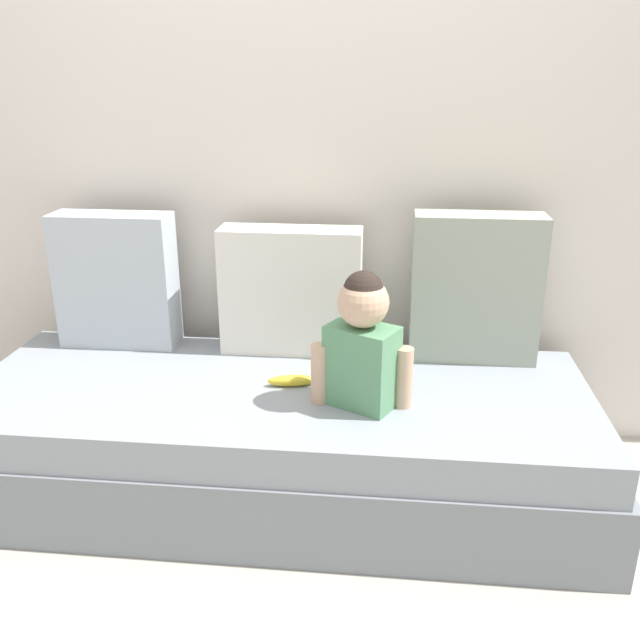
{
  "coord_description": "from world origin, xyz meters",
  "views": [
    {
      "loc": [
        0.37,
        -2.1,
        1.44
      ],
      "look_at": [
        0.15,
        0.0,
        0.66
      ],
      "focal_mm": 38.14,
      "sensor_mm": 36.0,
      "label": 1
    }
  ],
  "objects_px": {
    "throw_pillow_left": "(117,280)",
    "toddler": "(362,340)",
    "throw_pillow_center": "(291,291)",
    "throw_pillow_right": "(475,288)",
    "couch": "(280,439)",
    "banana": "(292,380)"
  },
  "relations": [
    {
      "from": "throw_pillow_right",
      "to": "banana",
      "type": "relative_size",
      "value": 3.23
    },
    {
      "from": "throw_pillow_center",
      "to": "throw_pillow_left",
      "type": "bearing_deg",
      "value": 180.0
    },
    {
      "from": "couch",
      "to": "banana",
      "type": "distance_m",
      "value": 0.23
    },
    {
      "from": "throw_pillow_left",
      "to": "throw_pillow_right",
      "type": "bearing_deg",
      "value": 0.0
    },
    {
      "from": "throw_pillow_left",
      "to": "throw_pillow_right",
      "type": "distance_m",
      "value": 1.37
    },
    {
      "from": "banana",
      "to": "throw_pillow_right",
      "type": "bearing_deg",
      "value": 26.75
    },
    {
      "from": "couch",
      "to": "throw_pillow_left",
      "type": "relative_size",
      "value": 4.24
    },
    {
      "from": "throw_pillow_center",
      "to": "throw_pillow_right",
      "type": "xyz_separation_m",
      "value": [
        0.68,
        0.0,
        0.03
      ]
    },
    {
      "from": "throw_pillow_center",
      "to": "banana",
      "type": "relative_size",
      "value": 3.12
    },
    {
      "from": "couch",
      "to": "toddler",
      "type": "xyz_separation_m",
      "value": [
        0.29,
        -0.1,
        0.43
      ]
    },
    {
      "from": "couch",
      "to": "throw_pillow_right",
      "type": "height_order",
      "value": "throw_pillow_right"
    },
    {
      "from": "couch",
      "to": "throw_pillow_right",
      "type": "relative_size",
      "value": 4.02
    },
    {
      "from": "couch",
      "to": "throw_pillow_left",
      "type": "height_order",
      "value": "throw_pillow_left"
    },
    {
      "from": "toddler",
      "to": "couch",
      "type": "bearing_deg",
      "value": 160.82
    },
    {
      "from": "throw_pillow_left",
      "to": "toddler",
      "type": "relative_size",
      "value": 1.15
    },
    {
      "from": "throw_pillow_right",
      "to": "toddler",
      "type": "distance_m",
      "value": 0.59
    },
    {
      "from": "banana",
      "to": "couch",
      "type": "bearing_deg",
      "value": -169.25
    },
    {
      "from": "throw_pillow_right",
      "to": "toddler",
      "type": "height_order",
      "value": "throw_pillow_right"
    },
    {
      "from": "throw_pillow_center",
      "to": "throw_pillow_right",
      "type": "bearing_deg",
      "value": 0.0
    },
    {
      "from": "throw_pillow_right",
      "to": "banana",
      "type": "height_order",
      "value": "throw_pillow_right"
    },
    {
      "from": "throw_pillow_left",
      "to": "throw_pillow_center",
      "type": "bearing_deg",
      "value": 0.0
    },
    {
      "from": "throw_pillow_center",
      "to": "toddler",
      "type": "bearing_deg",
      "value": -56.0
    }
  ]
}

